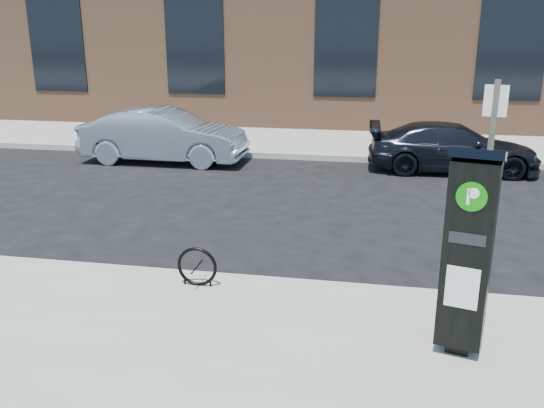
% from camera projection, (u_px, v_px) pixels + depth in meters
% --- Properties ---
extents(ground, '(120.00, 120.00, 0.00)m').
position_uv_depth(ground, '(284.00, 289.00, 7.82)').
color(ground, black).
rests_on(ground, ground).
extents(sidewalk_far, '(60.00, 12.00, 0.15)m').
position_uv_depth(sidewalk_far, '(346.00, 123.00, 20.96)').
color(sidewalk_far, gray).
rests_on(sidewalk_far, ground).
extents(curb_near, '(60.00, 0.12, 0.16)m').
position_uv_depth(curb_near, '(283.00, 285.00, 7.78)').
color(curb_near, '#9E9B93').
rests_on(curb_near, ground).
extents(curb_far, '(60.00, 0.12, 0.16)m').
position_uv_depth(curb_far, '(333.00, 158.00, 15.34)').
color(curb_far, '#9E9B93').
rests_on(curb_far, ground).
extents(building, '(28.00, 10.05, 8.25)m').
position_uv_depth(building, '(355.00, 8.00, 22.58)').
color(building, brown).
rests_on(building, ground).
extents(parking_kiosk, '(0.60, 0.55, 2.19)m').
position_uv_depth(parking_kiosk, '(468.00, 250.00, 5.75)').
color(parking_kiosk, black).
rests_on(parking_kiosk, sidewalk_near).
extents(sign_pole, '(0.24, 0.22, 2.74)m').
position_uv_depth(sign_pole, '(484.00, 207.00, 6.34)').
color(sign_pole, '#55514B').
rests_on(sign_pole, sidewalk_near).
extents(bike_rack, '(0.54, 0.05, 0.54)m').
position_uv_depth(bike_rack, '(197.00, 267.00, 7.52)').
color(bike_rack, black).
rests_on(bike_rack, sidewalk_near).
extents(car_silver, '(4.29, 1.50, 1.41)m').
position_uv_depth(car_silver, '(164.00, 135.00, 15.05)').
color(car_silver, '#8E9DB5').
rests_on(car_silver, ground).
extents(car_dark, '(4.12, 1.75, 1.19)m').
position_uv_depth(car_dark, '(452.00, 148.00, 14.09)').
color(car_dark, black).
rests_on(car_dark, ground).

